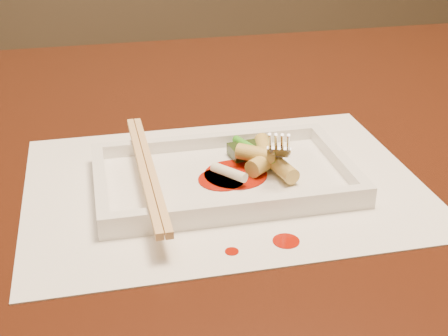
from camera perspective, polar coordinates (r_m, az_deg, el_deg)
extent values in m
cube|color=black|center=(0.75, 1.90, 1.17)|extent=(1.40, 0.90, 0.04)
cube|color=white|center=(0.64, 0.00, -1.49)|extent=(0.40, 0.30, 0.00)
cylinder|color=#9A1204|center=(0.55, 5.70, -6.66)|extent=(0.02, 0.02, 0.00)
cylinder|color=#9A1204|center=(0.54, 0.72, -7.63)|extent=(0.01, 0.01, 0.00)
cube|color=white|center=(0.64, 0.00, -1.12)|extent=(0.26, 0.16, 0.01)
cube|color=white|center=(0.70, -1.33, 2.49)|extent=(0.26, 0.01, 0.01)
cube|color=white|center=(0.57, 1.63, -3.59)|extent=(0.26, 0.01, 0.01)
cube|color=white|center=(0.62, -11.25, -1.39)|extent=(0.01, 0.14, 0.01)
cube|color=white|center=(0.67, 10.44, 0.83)|extent=(0.01, 0.14, 0.01)
cube|color=black|center=(0.67, 2.16, 1.62)|extent=(0.04, 0.03, 0.01)
cylinder|color=#EAEACC|center=(0.62, 0.46, -0.39)|extent=(0.03, 0.04, 0.01)
cylinder|color=#2C9818|center=(0.66, 3.20, 1.38)|extent=(0.04, 0.08, 0.01)
cube|color=#DDAE6E|center=(0.62, -7.45, -0.14)|extent=(0.01, 0.25, 0.01)
cube|color=#DDAE6E|center=(0.62, -6.72, -0.07)|extent=(0.01, 0.25, 0.01)
cylinder|color=#9A1204|center=(0.64, 1.08, -0.59)|extent=(0.06, 0.06, 0.00)
cylinder|color=#9A1204|center=(0.63, -0.19, -1.06)|extent=(0.05, 0.05, 0.00)
cylinder|color=#D5C263|center=(0.64, 3.67, 0.51)|extent=(0.04, 0.04, 0.02)
cylinder|color=#D5C263|center=(0.63, 5.22, 0.09)|extent=(0.03, 0.05, 0.02)
cylinder|color=#D5C263|center=(0.65, 3.07, 1.24)|extent=(0.05, 0.04, 0.02)
cylinder|color=#D5C263|center=(0.67, 3.71, 1.70)|extent=(0.02, 0.05, 0.02)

